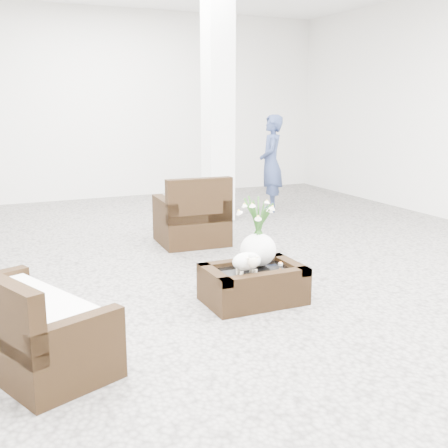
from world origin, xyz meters
name	(u,v)px	position (x,y,z in m)	size (l,w,h in m)	color
ground	(220,279)	(0.00, 0.00, 0.00)	(11.00, 11.00, 0.00)	gray
column	(218,106)	(1.20, 2.80, 1.75)	(0.40, 0.40, 3.50)	white
coffee_table	(253,286)	(0.01, -0.73, 0.16)	(0.90, 0.60, 0.31)	black
sheep_figurine	(247,263)	(-0.11, -0.83, 0.42)	(0.28, 0.23, 0.21)	white
planter_narcissus	(258,225)	(0.11, -0.63, 0.71)	(0.44, 0.44, 0.80)	white
tealight	(280,264)	(0.31, -0.71, 0.33)	(0.04, 0.04, 0.03)	white
armchair	(191,209)	(0.28, 1.57, 0.45)	(0.85, 0.81, 0.90)	black
loveseat	(27,312)	(-2.01, -1.15, 0.38)	(1.41, 0.68, 0.75)	black
topiary	(219,177)	(1.22, 2.82, 0.66)	(0.35, 0.35, 1.32)	#234917
shopper	(271,164)	(2.27, 3.03, 0.81)	(0.59, 0.39, 1.61)	navy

